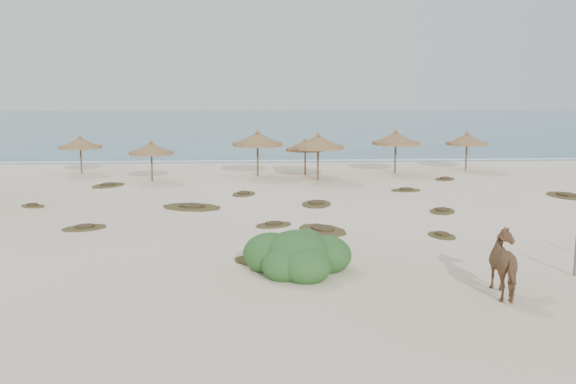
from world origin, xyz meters
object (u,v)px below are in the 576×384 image
palapa_0 (80,143)px  horse (509,265)px  palapa_1 (151,149)px  bush (298,256)px

palapa_0 → horse: bearing=-54.7°
palapa_1 → bush: size_ratio=1.02×
palapa_0 → palapa_1: size_ratio=1.04×
palapa_1 → bush: palapa_1 is taller
horse → palapa_0: bearing=-51.5°
palapa_0 → bush: size_ratio=1.05×
palapa_1 → horse: palapa_1 is taller
horse → palapa_1: bearing=-56.1°
horse → bush: horse is taller
horse → bush: size_ratio=0.61×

